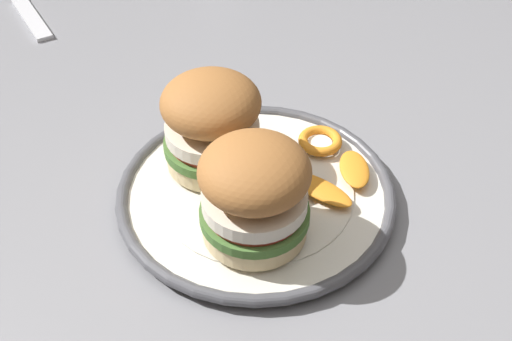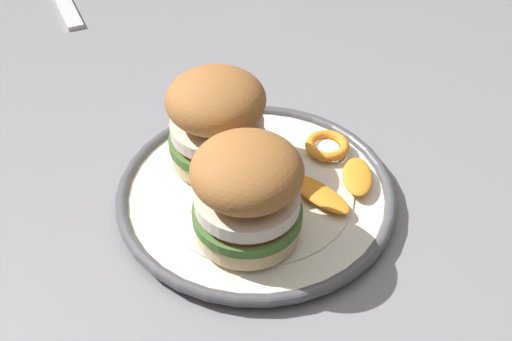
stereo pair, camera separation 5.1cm
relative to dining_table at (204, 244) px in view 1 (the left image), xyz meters
The scene contains 8 objects.
dining_table is the anchor object (origin of this frame).
dinner_plate 0.11m from the dining_table, 112.90° to the right, with size 0.28×0.28×0.02m.
sandwich_half_left 0.17m from the dining_table, 152.41° to the right, with size 0.12×0.12×0.10m.
sandwich_half_right 0.15m from the dining_table, 38.46° to the right, with size 0.11×0.11×0.10m.
orange_peel_curled 0.17m from the dining_table, 77.82° to the right, with size 0.06×0.06×0.01m.
orange_peel_strip_long 0.16m from the dining_table, 110.03° to the right, with size 0.07×0.07×0.01m.
orange_peel_strip_short 0.19m from the dining_table, 97.24° to the right, with size 0.06×0.04×0.01m.
table_knife 0.50m from the dining_table, 25.14° to the left, with size 0.21×0.09×0.01m.
Camera 1 is at (-0.47, 0.03, 1.17)m, focal length 45.37 mm.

